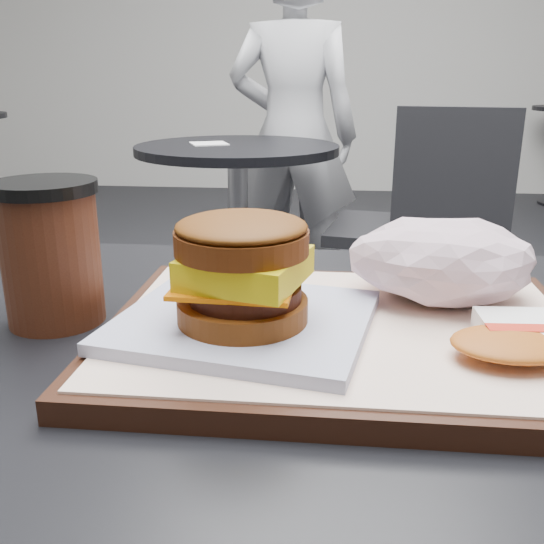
{
  "coord_description": "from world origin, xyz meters",
  "views": [
    {
      "loc": [
        -0.01,
        -0.43,
        0.98
      ],
      "look_at": [
        -0.06,
        0.01,
        0.83
      ],
      "focal_mm": 40.0,
      "sensor_mm": 36.0,
      "label": 1
    }
  ],
  "objects": [
    {
      "name": "patron",
      "position": [
        -0.19,
        2.12,
        0.74
      ],
      "size": [
        0.56,
        0.39,
        1.48
      ],
      "primitive_type": "imported",
      "rotation": [
        0.0,
        0.0,
        3.06
      ],
      "color": "silver",
      "rests_on": "ground"
    },
    {
      "name": "neighbor_chair",
      "position": [
        0.26,
        1.65,
        0.51
      ],
      "size": [
        0.64,
        0.49,
        0.88
      ],
      "color": "#AEAEB3",
      "rests_on": "ground"
    },
    {
      "name": "breakfast_sandwich",
      "position": [
        -0.08,
        -0.0,
        0.83
      ],
      "size": [
        0.22,
        0.2,
        0.09
      ],
      "color": "silver",
      "rests_on": "serving_tray"
    },
    {
      "name": "hash_brown",
      "position": [
        0.13,
        -0.02,
        0.8
      ],
      "size": [
        0.12,
        0.1,
        0.02
      ],
      "color": "white",
      "rests_on": "serving_tray"
    },
    {
      "name": "napkin",
      "position": [
        -0.45,
        1.66,
        0.75
      ],
      "size": [
        0.16,
        0.16,
        0.0
      ],
      "primitive_type": "cube",
      "rotation": [
        0.0,
        0.0,
        0.4
      ],
      "color": "white",
      "rests_on": "neighbor_table"
    },
    {
      "name": "serving_tray",
      "position": [
        -0.0,
        0.02,
        0.78
      ],
      "size": [
        0.38,
        0.28,
        0.02
      ],
      "color": "black",
      "rests_on": "customer_table"
    },
    {
      "name": "coffee_cup",
      "position": [
        -0.25,
        0.04,
        0.84
      ],
      "size": [
        0.09,
        0.09,
        0.13
      ],
      "color": "#441D10",
      "rests_on": "customer_table"
    },
    {
      "name": "neighbor_table",
      "position": [
        -0.35,
        1.65,
        0.55
      ],
      "size": [
        0.7,
        0.7,
        0.75
      ],
      "color": "black",
      "rests_on": "ground"
    },
    {
      "name": "crumpled_wrapper",
      "position": [
        0.08,
        0.08,
        0.83
      ],
      "size": [
        0.16,
        0.13,
        0.07
      ],
      "primitive_type": null,
      "color": "silver",
      "rests_on": "serving_tray"
    }
  ]
}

